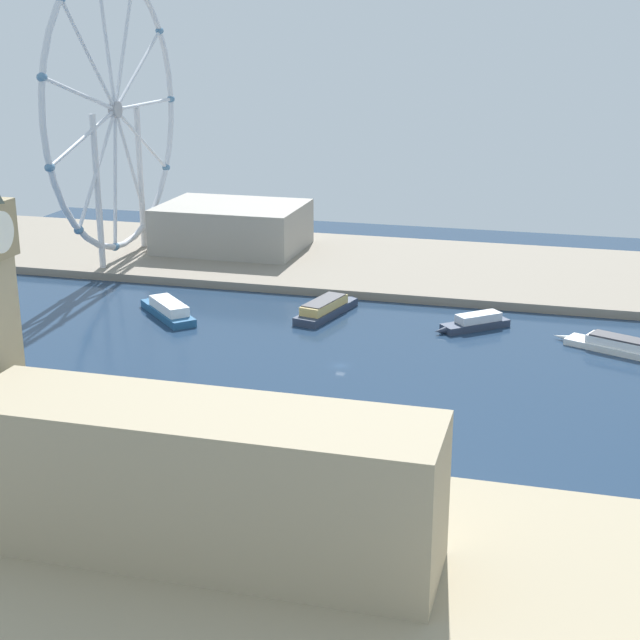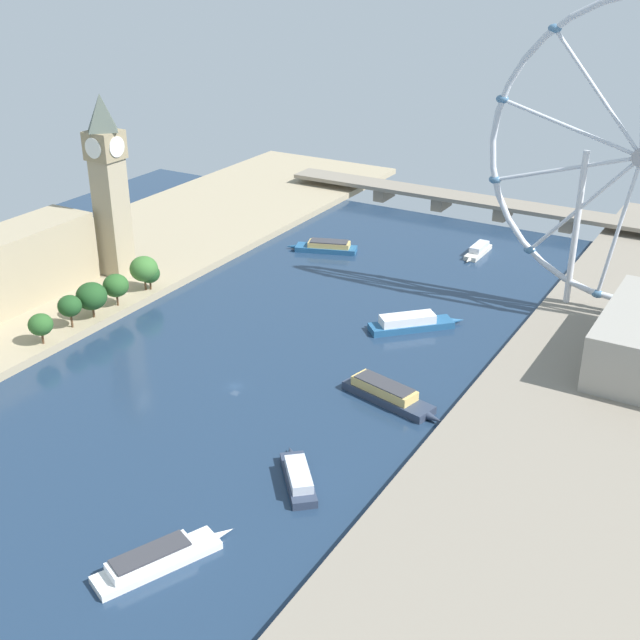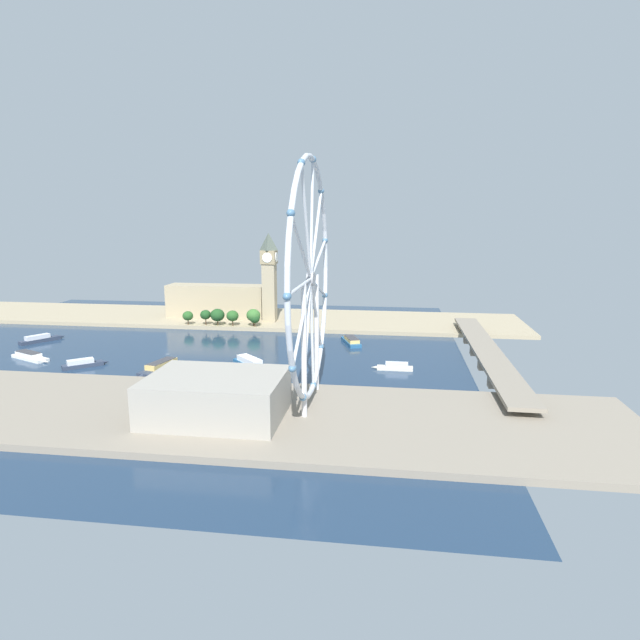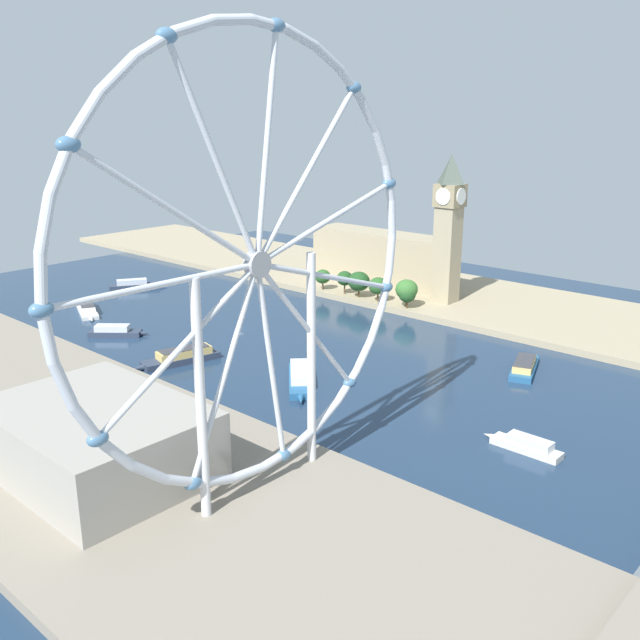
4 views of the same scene
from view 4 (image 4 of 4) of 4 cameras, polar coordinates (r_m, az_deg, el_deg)
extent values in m
plane|color=#1E334C|center=(324.66, -6.47, -0.70)|extent=(394.35, 394.35, 0.00)
cube|color=tan|center=(404.34, 5.48, 3.02)|extent=(90.00, 520.00, 3.00)
cube|color=tan|center=(357.62, 10.29, 5.23)|extent=(10.56, 10.56, 48.13)
cube|color=#928260|center=(353.09, 10.54, 9.94)|extent=(12.25, 12.25, 11.09)
pyramid|color=#4C564C|center=(351.90, 10.65, 11.98)|extent=(11.08, 11.08, 14.17)
cylinder|color=white|center=(349.83, 11.43, 9.83)|extent=(8.02, 0.50, 8.02)
cylinder|color=white|center=(356.43, 9.66, 10.05)|extent=(8.02, 0.50, 8.02)
cylinder|color=white|center=(347.75, 9.98, 9.87)|extent=(0.50, 8.02, 8.02)
cylinder|color=white|center=(358.47, 11.08, 10.01)|extent=(0.50, 8.02, 8.02)
cube|color=tan|center=(398.73, 5.07, 5.12)|extent=(22.00, 85.43, 27.99)
cylinder|color=#513823|center=(380.94, 0.23, 2.78)|extent=(0.80, 0.80, 3.86)
ellipsoid|color=#285623|center=(379.70, 0.23, 3.56)|extent=(8.49, 8.49, 7.64)
cylinder|color=#513823|center=(372.24, 2.01, 2.53)|extent=(0.80, 0.80, 4.95)
ellipsoid|color=#1E471E|center=(370.85, 2.02, 3.41)|extent=(8.56, 8.56, 7.71)
cylinder|color=#513823|center=(365.64, 3.18, 2.17)|extent=(0.80, 0.80, 3.92)
ellipsoid|color=#1E471E|center=(364.07, 3.19, 3.16)|extent=(11.33, 11.33, 10.20)
cylinder|color=#513823|center=(358.01, 4.73, 1.85)|extent=(0.80, 0.80, 4.29)
ellipsoid|color=#285623|center=(356.52, 4.75, 2.79)|extent=(9.71, 9.71, 8.74)
cylinder|color=#513823|center=(349.06, 7.03, 1.42)|extent=(0.80, 0.80, 4.55)
ellipsoid|color=#386B2D|center=(347.38, 7.07, 2.48)|extent=(11.09, 11.09, 9.98)
cylinder|color=#513823|center=(347.35, 7.08, 1.24)|extent=(0.80, 0.80, 3.39)
ellipsoid|color=#1E471E|center=(346.07, 7.11, 2.04)|extent=(8.29, 8.29, 7.46)
torus|color=silver|center=(166.38, -5.13, 4.56)|extent=(109.32, 2.34, 109.32)
cylinder|color=#99999E|center=(166.38, -5.13, 4.56)|extent=(6.42, 3.00, 6.42)
cylinder|color=silver|center=(149.98, -12.63, 2.88)|extent=(53.49, 1.40, 1.40)
cylinder|color=silver|center=(149.76, -11.65, 8.56)|extent=(45.76, 1.40, 30.10)
cylinder|color=silver|center=(155.75, -8.43, 12.68)|extent=(23.50, 1.40, 49.24)
cylinder|color=silver|center=(165.54, -4.38, 13.77)|extent=(9.00, 1.40, 53.15)
cylinder|color=silver|center=(175.68, -1.04, 11.93)|extent=(36.09, 1.40, 41.34)
cylinder|color=silver|center=(183.14, 0.74, 8.13)|extent=(51.72, 1.40, 16.42)
cylinder|color=silver|center=(185.97, 0.73, 3.54)|extent=(51.72, 1.40, 16.42)
cylinder|color=silver|center=(183.48, -0.97, -0.75)|extent=(36.09, 1.40, 41.34)
cylinder|color=silver|center=(176.28, -4.01, -3.68)|extent=(9.00, 1.40, 53.15)
cylinder|color=silver|center=(166.23, -7.73, -4.29)|extent=(23.50, 1.40, 49.24)
cylinder|color=silver|center=(156.31, -11.04, -1.98)|extent=(45.76, 1.40, 30.10)
ellipsoid|color=teal|center=(136.88, -21.73, 0.77)|extent=(4.80, 3.20, 3.20)
ellipsoid|color=teal|center=(136.40, -19.81, 13.29)|extent=(4.80, 3.20, 3.20)
ellipsoid|color=teal|center=(149.22, -12.38, 21.68)|extent=(4.80, 3.20, 3.20)
ellipsoid|color=teal|center=(168.98, -3.59, 22.83)|extent=(4.80, 3.20, 3.20)
ellipsoid|color=teal|center=(188.35, 2.77, 18.39)|extent=(4.80, 3.20, 3.20)
ellipsoid|color=teal|center=(202.06, 5.65, 11.01)|extent=(4.80, 3.20, 3.20)
ellipsoid|color=teal|center=(207.17, 5.42, 2.69)|extent=(4.80, 3.20, 3.20)
ellipsoid|color=teal|center=(202.68, 2.45, -5.11)|extent=(4.80, 3.20, 3.20)
ellipsoid|color=teal|center=(189.46, -3.00, -10.91)|extent=(4.80, 3.20, 3.20)
ellipsoid|color=teal|center=(170.33, -10.31, -12.93)|extent=(4.80, 3.20, 3.20)
ellipsoid|color=teal|center=(150.38, -17.64, -9.20)|extent=(4.80, 3.20, 3.20)
cylinder|color=silver|center=(163.68, -9.70, -6.60)|extent=(2.40, 2.40, 58.60)
cylinder|color=silver|center=(187.23, -0.70, -3.32)|extent=(2.40, 2.40, 58.60)
cube|color=gray|center=(198.04, -17.73, -9.27)|extent=(43.36, 58.42, 18.69)
cube|color=white|center=(366.75, -18.42, 0.72)|extent=(19.05, 30.60, 1.94)
cone|color=white|center=(349.98, -18.09, 0.01)|extent=(3.95, 5.74, 1.94)
cube|color=white|center=(367.64, -18.48, 1.10)|extent=(13.88, 20.87, 2.38)
cube|color=#38383D|center=(367.28, -18.50, 1.32)|extent=(12.80, 18.92, 0.52)
cube|color=#2D384C|center=(284.57, -11.26, -3.18)|extent=(32.18, 15.37, 2.58)
cone|color=#2D384C|center=(278.57, -14.67, -3.85)|extent=(6.05, 3.82, 2.58)
cube|color=#DBB766|center=(284.24, -11.00, -2.60)|extent=(22.63, 11.85, 2.87)
cube|color=#38383D|center=(283.72, -11.02, -2.30)|extent=(20.45, 11.02, 0.35)
cube|color=#2D384C|center=(325.31, -16.33, -1.04)|extent=(19.94, 21.64, 2.31)
cone|color=#2D384C|center=(321.55, -14.06, -1.07)|extent=(4.45, 4.63, 2.31)
cube|color=silver|center=(324.95, -16.56, -0.62)|extent=(13.82, 14.79, 2.63)
cube|color=#235684|center=(281.60, 16.30, -3.78)|extent=(28.77, 16.88, 2.33)
cone|color=#235684|center=(296.69, 16.68, -2.77)|extent=(5.47, 3.85, 2.33)
cube|color=#DBB766|center=(279.53, 16.30, -3.43)|extent=(19.96, 12.70, 2.29)
cube|color=#38383D|center=(279.07, 16.33, -3.16)|extent=(18.09, 11.77, 0.51)
cube|color=#235684|center=(257.99, -1.65, -4.96)|extent=(27.70, 27.58, 2.52)
cone|color=#235684|center=(241.25, -1.56, -6.54)|extent=(5.76, 5.74, 2.52)
cube|color=white|center=(258.40, -1.66, -4.24)|extent=(18.94, 18.87, 3.22)
cube|color=beige|center=(218.29, 16.43, -9.95)|extent=(5.77, 21.06, 2.03)
cone|color=beige|center=(223.11, 13.59, -9.12)|extent=(2.05, 3.80, 2.03)
cube|color=silver|center=(216.92, 16.73, -9.48)|extent=(4.82, 13.27, 2.54)
cube|color=#2D384C|center=(409.30, -14.85, 2.67)|extent=(26.84, 19.18, 2.57)
cone|color=#2D384C|center=(410.24, -12.62, 2.86)|extent=(5.58, 4.73, 2.57)
cube|color=silver|center=(408.64, -15.07, 3.02)|extent=(16.65, 12.65, 2.81)
camera|label=1|loc=(540.14, 9.43, 16.31)|focal=53.27mm
camera|label=2|loc=(426.26, -41.47, 17.54)|focal=46.63mm
camera|label=3|loc=(149.15, -102.98, -6.59)|focal=29.51mm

